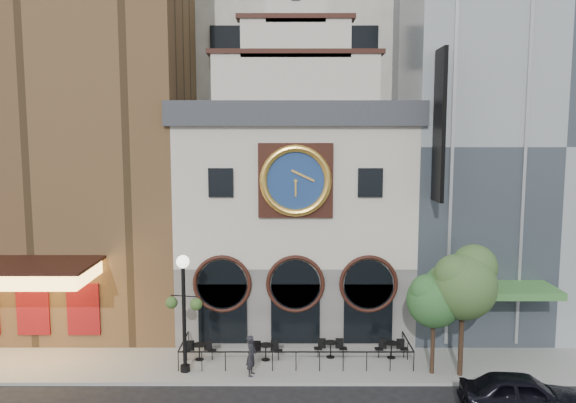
# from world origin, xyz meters

# --- Properties ---
(ground) EXTENTS (120.00, 120.00, 0.00)m
(ground) POSITION_xyz_m (0.00, 0.00, 0.00)
(ground) COLOR black
(ground) RESTS_ON ground
(sidewalk) EXTENTS (44.00, 5.00, 0.15)m
(sidewalk) POSITION_xyz_m (0.00, 2.50, 0.07)
(sidewalk) COLOR gray
(sidewalk) RESTS_ON ground
(clock_building) EXTENTS (12.60, 8.78, 18.65)m
(clock_building) POSITION_xyz_m (0.00, 7.82, 6.69)
(clock_building) COLOR #605E5B
(clock_building) RESTS_ON ground
(theater_building) EXTENTS (14.00, 15.60, 25.00)m
(theater_building) POSITION_xyz_m (-13.00, 9.96, 12.60)
(theater_building) COLOR brown
(theater_building) RESTS_ON ground
(retail_building) EXTENTS (14.00, 14.40, 20.00)m
(retail_building) POSITION_xyz_m (12.99, 9.99, 10.14)
(retail_building) COLOR gray
(retail_building) RESTS_ON ground
(office_tower) EXTENTS (20.00, 16.00, 40.00)m
(office_tower) POSITION_xyz_m (0.00, 20.00, 20.00)
(office_tower) COLOR silver
(office_tower) RESTS_ON ground
(cafe_railing) EXTENTS (10.60, 2.60, 0.90)m
(cafe_railing) POSITION_xyz_m (0.00, 2.50, 0.60)
(cafe_railing) COLOR black
(cafe_railing) RESTS_ON sidewalk
(bistro_0) EXTENTS (1.58, 0.68, 0.90)m
(bistro_0) POSITION_xyz_m (-4.55, 2.48, 0.61)
(bistro_0) COLOR black
(bistro_0) RESTS_ON sidewalk
(bistro_1) EXTENTS (1.58, 0.68, 0.90)m
(bistro_1) POSITION_xyz_m (-1.41, 2.45, 0.61)
(bistro_1) COLOR black
(bistro_1) RESTS_ON sidewalk
(bistro_2) EXTENTS (1.58, 0.68, 0.90)m
(bistro_2) POSITION_xyz_m (1.67, 2.78, 0.61)
(bistro_2) COLOR black
(bistro_2) RESTS_ON sidewalk
(bistro_3) EXTENTS (1.58, 0.68, 0.90)m
(bistro_3) POSITION_xyz_m (4.57, 2.72, 0.61)
(bistro_3) COLOR black
(bistro_3) RESTS_ON sidewalk
(car_right) EXTENTS (4.91, 2.36, 1.62)m
(car_right) POSITION_xyz_m (8.69, -2.43, 0.81)
(car_right) COLOR black
(car_right) RESTS_ON ground
(pedestrian) EXTENTS (0.55, 0.73, 1.82)m
(pedestrian) POSITION_xyz_m (-1.98, 0.77, 1.06)
(pedestrian) COLOR black
(pedestrian) RESTS_ON sidewalk
(lamppost) EXTENTS (1.68, 0.78, 5.33)m
(lamppost) POSITION_xyz_m (-4.99, 1.17, 3.45)
(lamppost) COLOR black
(lamppost) RESTS_ON sidewalk
(tree_left) EXTENTS (3.02, 2.91, 5.81)m
(tree_left) POSITION_xyz_m (7.32, 0.84, 4.41)
(tree_left) COLOR #382619
(tree_left) RESTS_ON sidewalk
(tree_right) EXTENTS (2.51, 2.42, 4.83)m
(tree_right) POSITION_xyz_m (6.12, 1.04, 3.69)
(tree_right) COLOR #382619
(tree_right) RESTS_ON sidewalk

